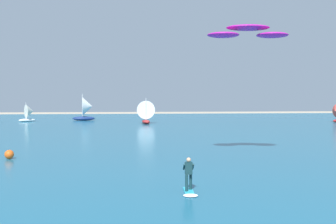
{
  "coord_description": "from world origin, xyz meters",
  "views": [
    {
      "loc": [
        -1.39,
        -5.33,
        4.79
      ],
      "look_at": [
        0.36,
        15.4,
        3.92
      ],
      "focal_mm": 41.48,
      "sensor_mm": 36.0,
      "label": 1
    }
  ],
  "objects_px": {
    "kite": "(248,32)",
    "marker_buoy": "(9,154)",
    "sailboat_far_right": "(87,108)",
    "sailboat_heeled_over": "(145,112)",
    "sailboat_outermost": "(29,113)",
    "kitesurfer": "(189,180)"
  },
  "relations": [
    {
      "from": "sailboat_far_right",
      "to": "sailboat_outermost",
      "type": "distance_m",
      "value": 10.38
    },
    {
      "from": "sailboat_outermost",
      "to": "marker_buoy",
      "type": "relative_size",
      "value": 5.19
    },
    {
      "from": "kite",
      "to": "marker_buoy",
      "type": "bearing_deg",
      "value": 176.66
    },
    {
      "from": "kitesurfer",
      "to": "sailboat_heeled_over",
      "type": "relative_size",
      "value": 0.45
    },
    {
      "from": "sailboat_far_right",
      "to": "sailboat_heeled_over",
      "type": "relative_size",
      "value": 1.16
    },
    {
      "from": "sailboat_far_right",
      "to": "sailboat_heeled_over",
      "type": "distance_m",
      "value": 14.39
    },
    {
      "from": "sailboat_far_right",
      "to": "marker_buoy",
      "type": "relative_size",
      "value": 7.43
    },
    {
      "from": "kitesurfer",
      "to": "sailboat_outermost",
      "type": "height_order",
      "value": "sailboat_outermost"
    },
    {
      "from": "kite",
      "to": "marker_buoy",
      "type": "xyz_separation_m",
      "value": [
        -17.75,
        1.04,
        -9.11
      ]
    },
    {
      "from": "kite",
      "to": "sailboat_outermost",
      "type": "distance_m",
      "value": 52.42
    },
    {
      "from": "sailboat_outermost",
      "to": "marker_buoy",
      "type": "height_order",
      "value": "sailboat_outermost"
    },
    {
      "from": "marker_buoy",
      "to": "kitesurfer",
      "type": "bearing_deg",
      "value": -42.66
    },
    {
      "from": "kitesurfer",
      "to": "kite",
      "type": "bearing_deg",
      "value": 59.83
    },
    {
      "from": "kite",
      "to": "kitesurfer",
      "type": "bearing_deg",
      "value": -120.17
    },
    {
      "from": "sailboat_far_right",
      "to": "marker_buoy",
      "type": "xyz_separation_m",
      "value": [
        -0.14,
        -45.33,
        -1.96
      ]
    },
    {
      "from": "kitesurfer",
      "to": "marker_buoy",
      "type": "xyz_separation_m",
      "value": [
        -11.95,
        11.02,
        -0.26
      ]
    },
    {
      "from": "sailboat_heeled_over",
      "to": "sailboat_outermost",
      "type": "xyz_separation_m",
      "value": [
        -20.96,
        6.83,
        -0.38
      ]
    },
    {
      "from": "marker_buoy",
      "to": "sailboat_outermost",
      "type": "bearing_deg",
      "value": 103.03
    },
    {
      "from": "sailboat_heeled_over",
      "to": "sailboat_outermost",
      "type": "distance_m",
      "value": 22.05
    },
    {
      "from": "sailboat_far_right",
      "to": "sailboat_heeled_over",
      "type": "height_order",
      "value": "sailboat_far_right"
    },
    {
      "from": "kitesurfer",
      "to": "kite",
      "type": "relative_size",
      "value": 0.32
    },
    {
      "from": "sailboat_far_right",
      "to": "sailboat_outermost",
      "type": "xyz_separation_m",
      "value": [
        -10.04,
        -2.53,
        -0.7
      ]
    }
  ]
}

